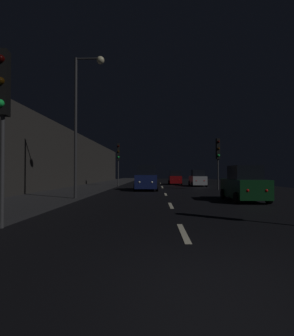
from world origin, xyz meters
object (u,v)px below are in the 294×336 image
(car_approaching_headlights, at_px, (147,179))
(car_distant_taillights, at_px, (175,178))
(traffic_light_near_left, at_px, (3,98))
(traffic_light_far_left, at_px, (118,155))
(car_parked_right_near, at_px, (244,185))
(car_parked_right_far, at_px, (198,179))
(traffic_light_far_right, at_px, (218,153))
(streetlamp_overhead, at_px, (83,107))

(car_approaching_headlights, bearing_deg, car_distant_taillights, 163.67)
(traffic_light_near_left, xyz_separation_m, car_approaching_headlights, (3.58, 16.35, -2.72))
(traffic_light_far_left, distance_m, car_parked_right_near, 17.76)
(car_distant_taillights, bearing_deg, traffic_light_near_left, 165.96)
(car_parked_right_far, bearing_deg, traffic_light_far_right, -173.23)
(traffic_light_near_left, bearing_deg, car_parked_right_near, 118.63)
(traffic_light_far_right, bearing_deg, traffic_light_far_left, -125.82)
(traffic_light_far_right, distance_m, car_approaching_headlights, 7.05)
(traffic_light_far_right, bearing_deg, car_distant_taillights, -171.55)
(car_approaching_headlights, height_order, car_parked_right_near, car_approaching_headlights)
(traffic_light_far_left, height_order, car_parked_right_near, traffic_light_far_left)
(traffic_light_near_left, bearing_deg, car_distant_taillights, 155.99)
(car_parked_right_near, xyz_separation_m, car_parked_right_far, (-0.00, 16.12, -0.03))
(car_approaching_headlights, bearing_deg, car_parked_right_far, 141.37)
(traffic_light_far_right, xyz_separation_m, streetlamp_overhead, (-9.87, -9.73, 1.86))
(car_approaching_headlights, distance_m, car_parked_right_near, 10.59)
(traffic_light_near_left, distance_m, traffic_light_far_left, 22.39)
(traffic_light_far_right, height_order, car_parked_right_near, traffic_light_far_right)
(traffic_light_near_left, relative_size, traffic_light_far_right, 1.08)
(car_approaching_headlights, distance_m, car_parked_right_far, 9.29)
(traffic_light_near_left, distance_m, streetlamp_overhead, 7.30)
(traffic_light_far_right, bearing_deg, streetlamp_overhead, -52.49)
(traffic_light_far_left, relative_size, traffic_light_far_right, 1.04)
(streetlamp_overhead, bearing_deg, car_parked_right_far, 61.19)
(traffic_light_near_left, xyz_separation_m, traffic_light_far_left, (0.10, 22.39, -0.13))
(car_parked_right_far, bearing_deg, car_parked_right_near, -180.00)
(car_parked_right_near, bearing_deg, car_distant_taillights, 6.46)
(traffic_light_near_left, relative_size, car_distant_taillights, 1.37)
(car_approaching_headlights, xyz_separation_m, car_parked_right_near, (5.80, -8.86, -0.12))
(car_parked_right_near, relative_size, car_distant_taillights, 1.06)
(traffic_light_far_left, bearing_deg, traffic_light_near_left, -13.04)
(streetlamp_overhead, relative_size, car_parked_right_far, 2.13)
(traffic_light_far_right, relative_size, car_approaching_headlights, 1.06)
(streetlamp_overhead, relative_size, car_approaching_headlights, 1.82)
(traffic_light_far_right, distance_m, car_distant_taillights, 12.02)
(traffic_light_far_right, bearing_deg, traffic_light_near_left, -38.23)
(traffic_light_near_left, distance_m, traffic_light_far_right, 19.70)
(streetlamp_overhead, xyz_separation_m, car_distant_taillights, (6.73, 21.05, -4.45))
(streetlamp_overhead, bearing_deg, traffic_light_far_left, 90.81)
(traffic_light_near_left, xyz_separation_m, traffic_light_far_right, (10.19, 16.86, -0.30))
(car_approaching_headlights, bearing_deg, car_parked_right_near, 33.21)
(streetlamp_overhead, distance_m, car_parked_right_far, 19.33)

